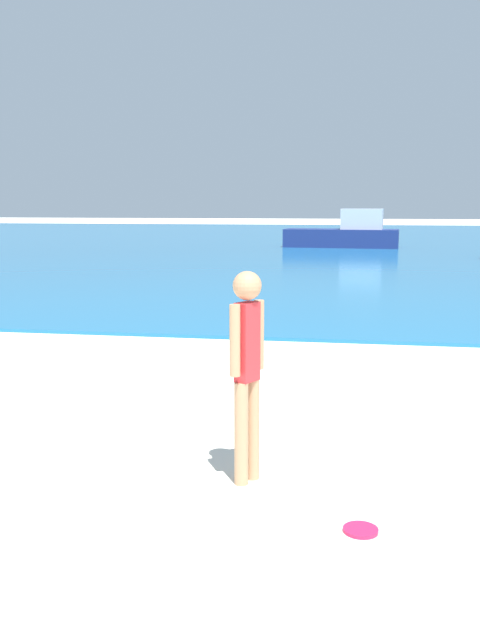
# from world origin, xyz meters

# --- Properties ---
(water) EXTENTS (160.00, 60.00, 0.06)m
(water) POSITION_xyz_m (0.00, 40.04, 0.03)
(water) COLOR #1E6B9E
(water) RESTS_ON ground
(person_standing) EXTENTS (0.22, 0.35, 1.67)m
(person_standing) POSITION_xyz_m (0.92, 4.35, 0.95)
(person_standing) COLOR tan
(person_standing) RESTS_ON ground
(frisbee) EXTENTS (0.24, 0.24, 0.03)m
(frisbee) POSITION_xyz_m (1.81, 3.62, 0.01)
(frisbee) COLOR #E51E4C
(frisbee) RESTS_ON ground
(boat_far) EXTENTS (5.56, 2.12, 1.85)m
(boat_far) POSITION_xyz_m (1.07, 33.65, 0.70)
(boat_far) COLOR navy
(boat_far) RESTS_ON water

